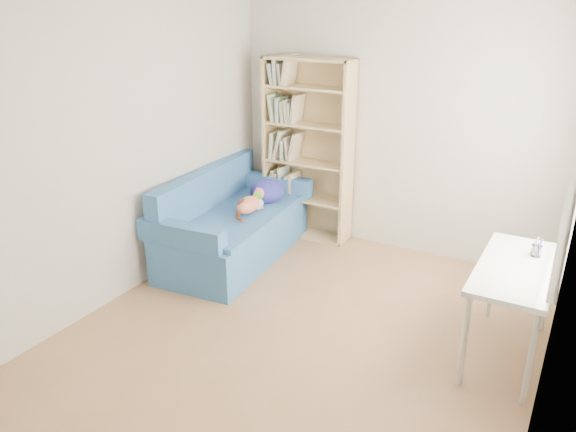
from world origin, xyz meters
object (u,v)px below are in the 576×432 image
(desk, at_px, (516,276))
(pen_cup, at_px, (536,249))
(bookshelf, at_px, (308,158))
(sofa, at_px, (233,225))

(desk, height_order, pen_cup, pen_cup)
(bookshelf, height_order, pen_cup, bookshelf)
(bookshelf, bearing_deg, desk, -29.33)
(sofa, bearing_deg, pen_cup, -9.39)
(sofa, xyz_separation_m, desk, (2.80, -0.46, 0.33))
(sofa, distance_m, desk, 2.86)
(sofa, xyz_separation_m, bookshelf, (0.40, 0.89, 0.57))
(sofa, height_order, pen_cup, sofa)
(desk, bearing_deg, pen_cup, 69.61)
(sofa, bearing_deg, bookshelf, 60.39)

